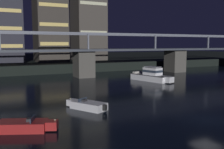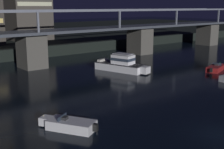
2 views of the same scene
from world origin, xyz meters
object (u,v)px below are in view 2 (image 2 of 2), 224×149
(cabin_cruiser_near_left, at_px, (121,64))
(speedboat_mid_left, at_px, (216,68))
(river_bridge, at_px, (31,43))
(speedboat_far_right, at_px, (69,124))

(cabin_cruiser_near_left, relative_size, speedboat_mid_left, 1.81)
(river_bridge, xyz_separation_m, cabin_cruiser_near_left, (9.72, -11.22, -3.13))
(cabin_cruiser_near_left, bearing_deg, speedboat_far_right, -141.25)
(cabin_cruiser_near_left, xyz_separation_m, speedboat_mid_left, (11.62, -9.19, -0.64))
(speedboat_mid_left, bearing_deg, river_bridge, 136.27)
(speedboat_mid_left, height_order, speedboat_far_right, same)
(speedboat_far_right, bearing_deg, river_bridge, 71.46)
(cabin_cruiser_near_left, xyz_separation_m, speedboat_far_right, (-18.44, -14.80, -0.64))
(speedboat_far_right, bearing_deg, speedboat_mid_left, 10.56)
(river_bridge, relative_size, speedboat_mid_left, 20.21)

